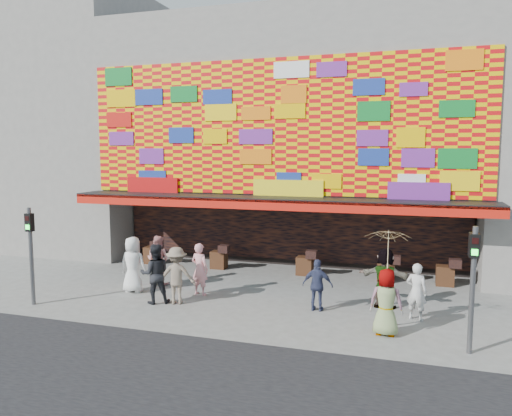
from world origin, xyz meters
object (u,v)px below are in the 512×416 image
(ped_a, at_px, (133,265))
(ped_i, at_px, (158,260))
(signal_left, at_px, (31,245))
(ped_c, at_px, (155,274))
(ped_g, at_px, (386,302))
(parasol, at_px, (388,250))
(ped_b, at_px, (200,269))
(ped_f, at_px, (385,278))
(ped_h, at_px, (416,291))
(ped_e, at_px, (318,285))
(ped_d, at_px, (177,275))
(signal_right, at_px, (473,275))

(ped_a, xyz_separation_m, ped_i, (0.31, 1.13, -0.06))
(signal_left, xyz_separation_m, ped_c, (3.51, 1.26, -0.93))
(signal_left, relative_size, ped_g, 1.73)
(signal_left, relative_size, parasol, 1.51)
(ped_b, height_order, ped_f, ped_f)
(ped_g, bearing_deg, ped_h, -113.23)
(ped_i, xyz_separation_m, parasol, (7.94, -2.64, 1.35))
(ped_c, relative_size, ped_i, 1.07)
(signal_left, height_order, ped_e, signal_left)
(ped_i, bearing_deg, signal_left, 55.15)
(ped_f, xyz_separation_m, ped_g, (0.15, -2.30, -0.04))
(ped_d, distance_m, parasol, 6.49)
(parasol, bearing_deg, ped_b, 162.59)
(ped_d, xyz_separation_m, ped_h, (7.04, 0.66, -0.08))
(signal_right, bearing_deg, ped_c, 171.93)
(ped_e, xyz_separation_m, ped_g, (2.02, -1.42, 0.09))
(signal_left, distance_m, ped_e, 8.75)
(signal_right, height_order, ped_a, signal_right)
(signal_right, xyz_separation_m, ped_c, (-8.89, 1.26, -0.93))
(ped_g, height_order, parasol, parasol)
(parasol, bearing_deg, ped_c, 174.62)
(ped_d, height_order, ped_e, ped_d)
(ped_h, distance_m, ped_i, 8.76)
(ped_c, xyz_separation_m, ped_e, (4.93, 0.76, -0.16))
(ped_g, height_order, ped_i, ped_i)
(ped_e, bearing_deg, ped_b, -5.71)
(signal_left, height_order, ped_a, signal_left)
(ped_f, bearing_deg, signal_left, 25.16)
(ped_d, xyz_separation_m, ped_e, (4.27, 0.61, -0.11))
(signal_left, height_order, signal_right, same)
(ped_g, bearing_deg, ped_i, -14.86)
(signal_right, distance_m, parasol, 2.06)
(signal_right, bearing_deg, ped_h, 119.75)
(ped_b, distance_m, ped_f, 5.87)
(ped_i, bearing_deg, ped_g, 164.63)
(ped_i, bearing_deg, ped_f, -179.47)
(ped_g, relative_size, ped_h, 1.08)
(signal_left, bearing_deg, ped_b, 29.08)
(ped_e, relative_size, ped_i, 0.89)
(signal_left, xyz_separation_m, ped_g, (10.47, 0.60, -0.99))
(ped_c, bearing_deg, ped_f, 164.43)
(signal_right, bearing_deg, ped_b, 162.60)
(ped_b, relative_size, ped_g, 0.99)
(ped_e, bearing_deg, parasol, 145.90)
(ped_d, xyz_separation_m, ped_g, (6.30, -0.81, -0.02))
(ped_b, relative_size, ped_e, 1.11)
(ped_c, bearing_deg, ped_b, -157.24)
(ped_f, bearing_deg, ped_c, 23.02)
(ped_b, distance_m, ped_g, 6.28)
(ped_g, bearing_deg, ped_f, -82.82)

